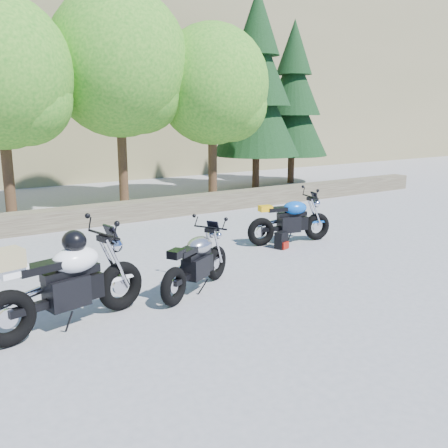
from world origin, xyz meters
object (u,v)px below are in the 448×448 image
Objects in this scene: white_bike at (67,281)px; blue_bike at (290,221)px; silver_bike at (197,263)px; backpack at (281,241)px.

blue_bike is at bearing 5.47° from white_bike.
white_bike is (-2.10, -0.26, 0.17)m from silver_bike.
backpack is (4.87, 1.53, -0.47)m from white_bike.
blue_bike reaches higher than backpack.
silver_bike is 3.06m from backpack.
white_bike is 6.57× the size of backpack.
white_bike is at bearing 179.90° from backpack.
silver_bike is at bearing -6.29° from white_bike.
white_bike is 5.13m from backpack.
backpack is at bearing -137.89° from blue_bike.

